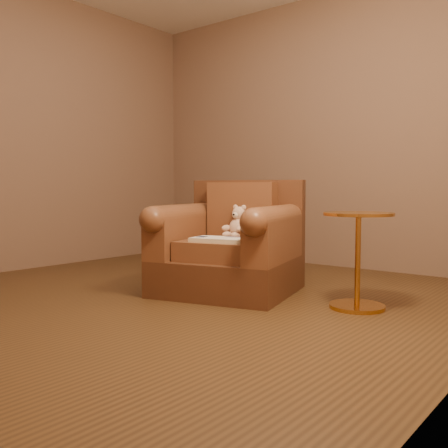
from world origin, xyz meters
The scene contains 6 objects.
floor centered at (0.00, 0.00, 0.00)m, with size 4.00×4.00×0.00m, color #50351B.
room centered at (0.00, 0.00, 1.71)m, with size 4.02×4.02×2.71m.
armchair centered at (0.19, 0.36, 0.33)m, with size 1.13×1.10×0.84m.
teddy_bear centered at (0.20, 0.44, 0.50)m, with size 0.19×0.21×0.26m.
guidebook centered at (0.28, 0.12, 0.42)m, with size 0.42×0.31×0.03m.
side_table centered at (1.17, 0.45, 0.34)m, with size 0.44×0.44×0.62m.
Camera 1 is at (2.49, -2.58, 0.77)m, focal length 40.00 mm.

